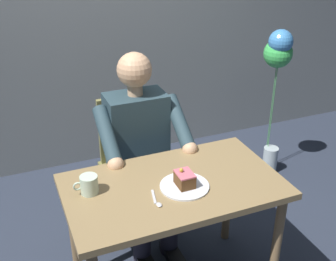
{
  "coord_description": "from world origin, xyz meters",
  "views": [
    {
      "loc": [
        0.7,
        1.64,
        1.91
      ],
      "look_at": [
        -0.01,
        -0.1,
        0.96
      ],
      "focal_mm": 45.42,
      "sensor_mm": 36.0,
      "label": 1
    }
  ],
  "objects_px": {
    "seated_person": "(141,151)",
    "coffee_cup": "(89,184)",
    "balloon_display": "(277,69)",
    "chair": "(133,159)",
    "dessert_spoon": "(157,201)",
    "dining_table": "(173,199)",
    "cake_slice": "(185,179)"
  },
  "relations": [
    {
      "from": "seated_person",
      "to": "coffee_cup",
      "type": "distance_m",
      "value": 0.6
    },
    {
      "from": "seated_person",
      "to": "balloon_display",
      "type": "bearing_deg",
      "value": -162.85
    },
    {
      "from": "chair",
      "to": "seated_person",
      "type": "height_order",
      "value": "seated_person"
    },
    {
      "from": "chair",
      "to": "dessert_spoon",
      "type": "distance_m",
      "value": 0.82
    },
    {
      "from": "dining_table",
      "to": "cake_slice",
      "type": "height_order",
      "value": "cake_slice"
    },
    {
      "from": "coffee_cup",
      "to": "chair",
      "type": "bearing_deg",
      "value": -124.68
    },
    {
      "from": "chair",
      "to": "dining_table",
      "type": "bearing_deg",
      "value": 90.0
    },
    {
      "from": "chair",
      "to": "dessert_spoon",
      "type": "bearing_deg",
      "value": 80.36
    },
    {
      "from": "cake_slice",
      "to": "chair",
      "type": "bearing_deg",
      "value": -86.9
    },
    {
      "from": "chair",
      "to": "cake_slice",
      "type": "height_order",
      "value": "chair"
    },
    {
      "from": "dining_table",
      "to": "cake_slice",
      "type": "distance_m",
      "value": 0.15
    },
    {
      "from": "dining_table",
      "to": "coffee_cup",
      "type": "relative_size",
      "value": 8.96
    },
    {
      "from": "dining_table",
      "to": "chair",
      "type": "height_order",
      "value": "chair"
    },
    {
      "from": "dining_table",
      "to": "dessert_spoon",
      "type": "xyz_separation_m",
      "value": [
        0.13,
        0.11,
        0.1
      ]
    },
    {
      "from": "seated_person",
      "to": "cake_slice",
      "type": "xyz_separation_m",
      "value": [
        -0.04,
        0.55,
        0.12
      ]
    },
    {
      "from": "seated_person",
      "to": "balloon_display",
      "type": "xyz_separation_m",
      "value": [
        -1.22,
        -0.38,
        0.24
      ]
    },
    {
      "from": "cake_slice",
      "to": "dessert_spoon",
      "type": "distance_m",
      "value": 0.19
    },
    {
      "from": "seated_person",
      "to": "balloon_display",
      "type": "relative_size",
      "value": 1.04
    },
    {
      "from": "seated_person",
      "to": "coffee_cup",
      "type": "height_order",
      "value": "seated_person"
    },
    {
      "from": "coffee_cup",
      "to": "dessert_spoon",
      "type": "distance_m",
      "value": 0.34
    },
    {
      "from": "cake_slice",
      "to": "dessert_spoon",
      "type": "relative_size",
      "value": 0.73
    },
    {
      "from": "dining_table",
      "to": "cake_slice",
      "type": "bearing_deg",
      "value": 128.81
    },
    {
      "from": "dessert_spoon",
      "to": "balloon_display",
      "type": "height_order",
      "value": "balloon_display"
    },
    {
      "from": "seated_person",
      "to": "chair",
      "type": "bearing_deg",
      "value": -90.0
    },
    {
      "from": "dining_table",
      "to": "balloon_display",
      "type": "relative_size",
      "value": 0.92
    },
    {
      "from": "cake_slice",
      "to": "balloon_display",
      "type": "relative_size",
      "value": 0.09
    },
    {
      "from": "coffee_cup",
      "to": "balloon_display",
      "type": "relative_size",
      "value": 0.1
    },
    {
      "from": "chair",
      "to": "cake_slice",
      "type": "distance_m",
      "value": 0.77
    },
    {
      "from": "cake_slice",
      "to": "dessert_spoon",
      "type": "bearing_deg",
      "value": 19.67
    },
    {
      "from": "seated_person",
      "to": "cake_slice",
      "type": "relative_size",
      "value": 11.86
    },
    {
      "from": "seated_person",
      "to": "balloon_display",
      "type": "distance_m",
      "value": 1.3
    },
    {
      "from": "coffee_cup",
      "to": "dessert_spoon",
      "type": "xyz_separation_m",
      "value": [
        -0.28,
        0.19,
        -0.04
      ]
    }
  ]
}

